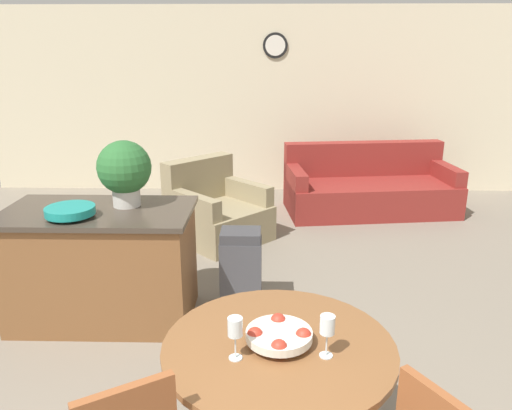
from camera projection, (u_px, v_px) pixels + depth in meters
name	position (u px, v px, depth m)	size (l,w,h in m)	color
wall_back	(254.00, 101.00, 7.41)	(8.00, 0.09, 2.70)	beige
dining_table	(278.00, 373.00, 2.48)	(1.14, 1.14, 0.74)	brown
fruit_bowl	(279.00, 335.00, 2.41)	(0.32, 0.32, 0.10)	silver
wine_glass_left	(235.00, 329.00, 2.27)	(0.07, 0.07, 0.21)	silver
wine_glass_right	(327.00, 327.00, 2.28)	(0.07, 0.07, 0.21)	silver
kitchen_island	(102.00, 265.00, 3.97)	(1.46, 0.81, 0.93)	brown
teal_bowl	(70.00, 211.00, 3.65)	(0.36, 0.36, 0.08)	teal
potted_plant	(124.00, 170.00, 3.85)	(0.42, 0.42, 0.52)	beige
trash_bin	(241.00, 269.00, 4.18)	(0.34, 0.27, 0.69)	#47474C
couch	(369.00, 189.00, 6.70)	(2.30, 1.25, 0.88)	maroon
armchair	(216.00, 213.00, 5.73)	(1.30, 1.30, 0.90)	#998966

